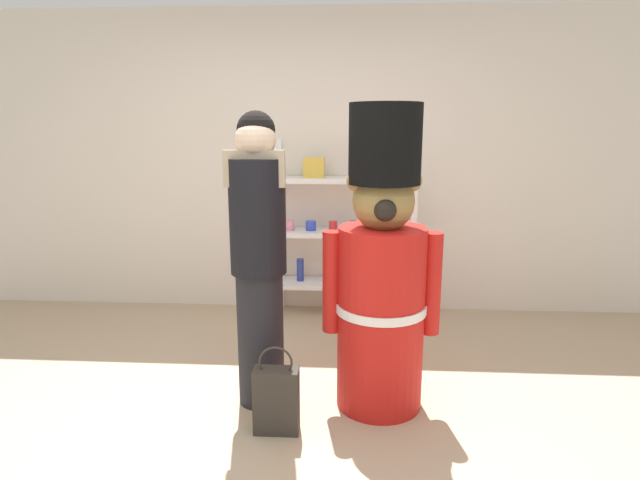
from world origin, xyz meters
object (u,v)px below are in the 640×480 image
object	(u,v)px
merchandise_shelf	(344,227)
teddy_bear_guard	(382,277)
person_shopper	(259,255)
shopping_bag	(276,399)

from	to	relation	value
merchandise_shelf	teddy_bear_guard	distance (m)	1.54
teddy_bear_guard	person_shopper	bearing A→B (deg)	-179.63
person_shopper	shopping_bag	world-z (taller)	person_shopper
merchandise_shelf	person_shopper	distance (m)	1.60
merchandise_shelf	teddy_bear_guard	bearing A→B (deg)	-81.05
shopping_bag	teddy_bear_guard	bearing A→B (deg)	30.27
merchandise_shelf	shopping_bag	world-z (taller)	merchandise_shelf
person_shopper	shopping_bag	size ratio (longest dim) A/B	3.46
teddy_bear_guard	person_shopper	size ratio (longest dim) A/B	1.02
person_shopper	shopping_bag	distance (m)	0.80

